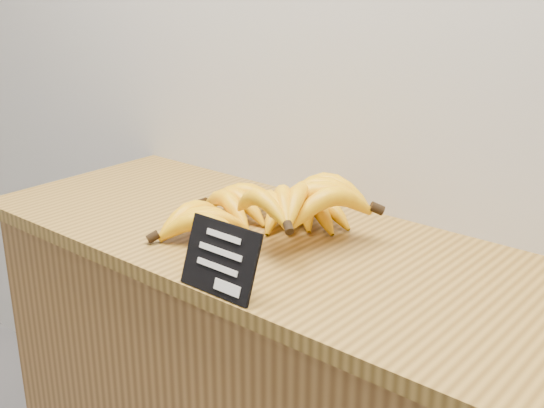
# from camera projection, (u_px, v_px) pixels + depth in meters

# --- Properties ---
(counter_top) EXTENTS (1.39, 0.54, 0.03)m
(counter_top) POSITION_uv_depth(u_px,v_px,m) (288.00, 247.00, 1.35)
(counter_top) COLOR olive
(counter_top) RESTS_ON counter
(chalkboard_sign) EXTENTS (0.15, 0.05, 0.12)m
(chalkboard_sign) POSITION_uv_depth(u_px,v_px,m) (220.00, 259.00, 1.12)
(chalkboard_sign) COLOR black
(chalkboard_sign) RESTS_ON counter_top
(banana_pile) EXTENTS (0.45, 0.41, 0.12)m
(banana_pile) POSITION_uv_depth(u_px,v_px,m) (274.00, 207.00, 1.37)
(banana_pile) COLOR #F8B809
(banana_pile) RESTS_ON counter_top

